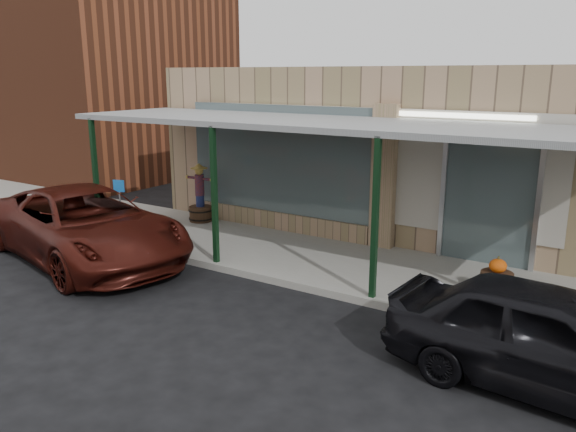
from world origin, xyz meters
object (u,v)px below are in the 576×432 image
Objects in this scene: barrel_scarecrow at (200,202)px; handicap_sign at (120,200)px; parked_sedan at (551,339)px; car_maroon at (85,225)px; barrel_pumpkin at (497,280)px.

barrel_scarecrow reaches higher than handicap_sign.
parked_sedan is 9.51m from car_maroon.
car_maroon is (-8.23, -2.48, 0.40)m from barrel_pumpkin.
parked_sedan is 0.76× the size of car_maroon.
handicap_sign is (-8.62, -1.15, 0.66)m from barrel_pumpkin.
barrel_scarecrow is at bearing 9.30° from car_maroon.
handicap_sign reaches higher than barrel_pumpkin.
barrel_pumpkin is (7.98, -1.03, -0.29)m from barrel_scarecrow.
parked_sedan is at bearing -65.26° from barrel_pumpkin.
handicap_sign is 10.03m from parked_sedan.
parked_sedan is (9.25, -3.79, 0.04)m from barrel_scarecrow.
barrel_scarecrow is 0.28× the size of car_maroon.
barrel_pumpkin is 8.72m from handicap_sign.
barrel_scarecrow is at bearing 172.65° from barrel_pumpkin.
barrel_scarecrow reaches higher than car_maroon.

